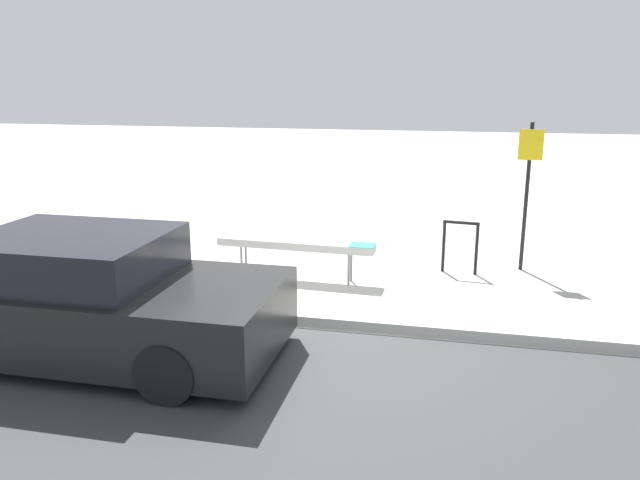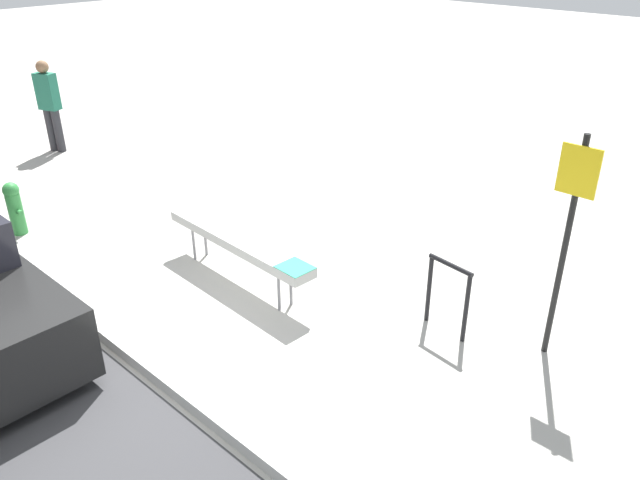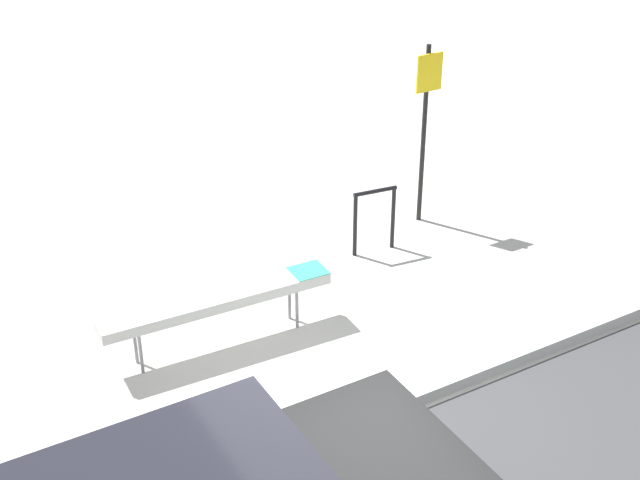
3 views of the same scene
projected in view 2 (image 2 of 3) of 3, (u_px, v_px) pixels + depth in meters
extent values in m
plane|color=#ADAAA3|center=(143.00, 364.00, 6.20)|extent=(60.00, 60.00, 0.00)
cube|color=#B7B7B2|center=(142.00, 359.00, 6.17)|extent=(60.00, 0.20, 0.13)
cylinder|color=gray|center=(194.00, 243.00, 8.03)|extent=(0.04, 0.04, 0.48)
cylinder|color=gray|center=(279.00, 292.00, 6.96)|extent=(0.04, 0.04, 0.48)
cylinder|color=gray|center=(205.00, 239.00, 8.14)|extent=(0.04, 0.04, 0.48)
cylinder|color=gray|center=(291.00, 286.00, 7.07)|extent=(0.04, 0.04, 0.48)
cube|color=#B2B2AD|center=(238.00, 242.00, 7.41)|extent=(2.40, 0.43, 0.12)
cube|color=teal|center=(295.00, 267.00, 6.74)|extent=(0.37, 0.34, 0.01)
cylinder|color=black|center=(429.00, 289.00, 6.71)|extent=(0.05, 0.05, 0.80)
cylinder|color=black|center=(466.00, 308.00, 6.37)|extent=(0.05, 0.05, 0.80)
cylinder|color=black|center=(451.00, 265.00, 6.36)|extent=(0.55, 0.12, 0.05)
cylinder|color=black|center=(564.00, 252.00, 5.88)|extent=(0.06, 0.06, 2.30)
cube|color=yellow|center=(579.00, 171.00, 5.48)|extent=(0.36, 0.02, 0.46)
cylinder|color=#338C3F|center=(16.00, 214.00, 8.68)|extent=(0.20, 0.20, 0.60)
sphere|color=#338C3F|center=(11.00, 190.00, 8.52)|extent=(0.22, 0.22, 0.22)
cylinder|color=#338C3F|center=(11.00, 207.00, 8.74)|extent=(0.08, 0.07, 0.07)
cylinder|color=#338C3F|center=(20.00, 213.00, 8.57)|extent=(0.08, 0.07, 0.07)
cylinder|color=#333338|center=(51.00, 130.00, 11.86)|extent=(0.16, 0.16, 0.81)
cylinder|color=#333338|center=(58.00, 131.00, 11.80)|extent=(0.16, 0.16, 0.81)
cube|color=#267259|center=(47.00, 91.00, 11.50)|extent=(0.44, 0.34, 0.67)
sphere|color=#8C6647|center=(42.00, 67.00, 11.29)|extent=(0.23, 0.23, 0.23)
cylinder|color=black|center=(56.00, 329.00, 6.21)|extent=(0.60, 0.18, 0.60)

